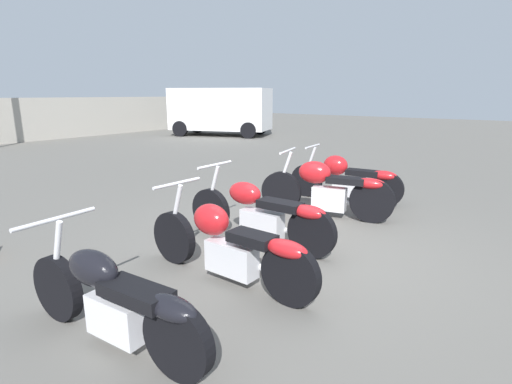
% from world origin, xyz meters
% --- Properties ---
extents(ground_plane, '(60.00, 60.00, 0.00)m').
position_xyz_m(ground_plane, '(0.00, 0.00, 0.00)').
color(ground_plane, '#5B5954').
extents(motorcycle_slot_0, '(0.70, 1.96, 0.94)m').
position_xyz_m(motorcycle_slot_0, '(-2.53, 0.06, 0.39)').
color(motorcycle_slot_0, black).
rests_on(motorcycle_slot_0, ground_plane).
extents(motorcycle_slot_1, '(0.65, 2.18, 0.97)m').
position_xyz_m(motorcycle_slot_1, '(-1.18, 0.07, 0.40)').
color(motorcycle_slot_1, black).
rests_on(motorcycle_slot_1, ground_plane).
extents(motorcycle_slot_2, '(0.66, 2.21, 0.98)m').
position_xyz_m(motorcycle_slot_2, '(-0.11, 0.43, 0.41)').
color(motorcycle_slot_2, black).
rests_on(motorcycle_slot_2, ground_plane).
extents(motorcycle_slot_3, '(0.77, 2.09, 1.04)m').
position_xyz_m(motorcycle_slot_3, '(1.46, 0.28, 0.46)').
color(motorcycle_slot_3, black).
rests_on(motorcycle_slot_3, ground_plane).
extents(motorcycle_slot_4, '(0.62, 2.07, 0.98)m').
position_xyz_m(motorcycle_slot_4, '(2.52, 0.41, 0.42)').
color(motorcycle_slot_4, black).
rests_on(motorcycle_slot_4, ground_plane).
extents(parked_van, '(3.47, 4.88, 2.14)m').
position_xyz_m(parked_van, '(10.18, 10.01, 1.19)').
color(parked_van, white).
rests_on(parked_van, ground_plane).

